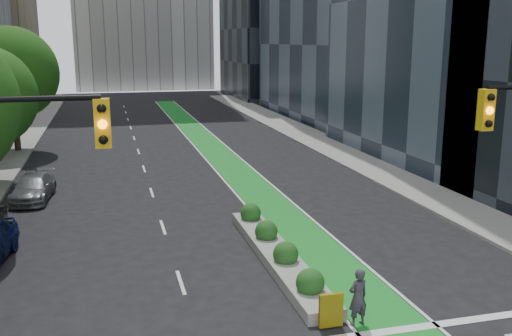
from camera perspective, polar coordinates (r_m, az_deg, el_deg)
sidewalk_right at (r=41.18m, az=9.02°, el=1.43°), size 3.60×90.00×0.15m
bike_lane_paint at (r=43.36m, az=-4.41°, el=2.02°), size 2.20×70.00×0.01m
tree_far at (r=44.46m, az=-23.29°, el=8.69°), size 6.60×6.60×9.00m
median_planter at (r=21.25m, az=2.12°, el=-8.32°), size 1.20×10.26×1.10m
cyclist at (r=16.80m, az=10.16°, el=-12.62°), size 0.70×0.53×1.71m
parked_car_left_far at (r=31.18m, az=-21.39°, el=-1.87°), size 2.14×4.44×1.25m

